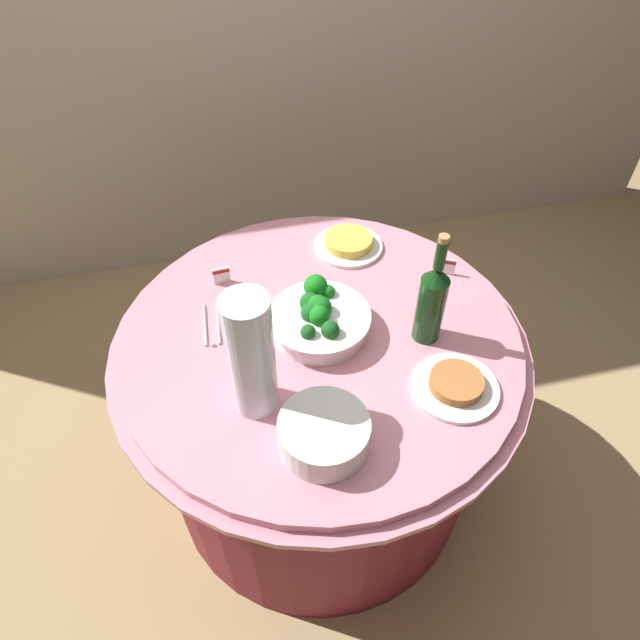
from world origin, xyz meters
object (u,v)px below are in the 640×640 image
wine_bottle (432,301)px  food_plate_peanuts (455,385)px  decorative_fruit_vase (251,359)px  food_plate_fried_egg (348,243)px  serving_tongs (212,326)px  plate_stack (324,433)px  label_placard_front (221,275)px  broccoli_bowl (319,318)px  label_placard_mid (447,265)px

wine_bottle → food_plate_peanuts: bearing=-88.4°
decorative_fruit_vase → food_plate_fried_egg: bearing=54.4°
decorative_fruit_vase → serving_tongs: size_ratio=2.03×
serving_tongs → food_plate_peanuts: (0.57, -0.36, 0.01)m
plate_stack → wine_bottle: size_ratio=0.62×
plate_stack → food_plate_peanuts: (0.36, 0.08, -0.02)m
plate_stack → label_placard_front: 0.63m
decorative_fruit_vase → food_plate_peanuts: bearing=-9.2°
broccoli_bowl → label_placard_front: broccoli_bowl is taller
label_placard_front → food_plate_peanuts: bearing=-46.0°
broccoli_bowl → label_placard_mid: bearing=17.8°
wine_bottle → serving_tongs: wine_bottle is taller
decorative_fruit_vase → label_placard_mid: bearing=28.1°
plate_stack → serving_tongs: plate_stack is taller
label_placard_front → serving_tongs: bearing=-106.0°
serving_tongs → label_placard_front: bearing=74.0°
wine_bottle → serving_tongs: bearing=163.2°
wine_bottle → food_plate_fried_egg: size_ratio=1.53×
broccoli_bowl → food_plate_fried_egg: broccoli_bowl is taller
decorative_fruit_vase → label_placard_mid: size_ratio=6.18×
broccoli_bowl → wine_bottle: size_ratio=0.83×
broccoli_bowl → serving_tongs: broccoli_bowl is taller
food_plate_fried_egg → label_placard_front: size_ratio=4.00×
plate_stack → label_placard_mid: bearing=44.3°
serving_tongs → label_placard_mid: 0.72m
broccoli_bowl → label_placard_front: bearing=132.6°
serving_tongs → label_placard_front: label_placard_front is taller
decorative_fruit_vase → serving_tongs: bearing=106.3°
food_plate_fried_egg → label_placard_mid: size_ratio=4.00×
plate_stack → food_plate_peanuts: bearing=11.9°
plate_stack → decorative_fruit_vase: (-0.13, 0.15, 0.12)m
plate_stack → label_placard_mid: 0.71m
label_placard_front → label_placard_mid: size_ratio=1.00×
food_plate_peanuts → label_placard_mid: 0.45m
food_plate_peanuts → food_plate_fried_egg: (-0.11, 0.61, 0.00)m
plate_stack → label_placard_mid: size_ratio=3.82×
wine_bottle → label_placard_front: (-0.51, 0.35, -0.10)m
decorative_fruit_vase → serving_tongs: (-0.08, 0.28, -0.16)m
serving_tongs → label_placard_mid: size_ratio=3.04×
wine_bottle → serving_tongs: size_ratio=2.01×
label_placard_mid → broccoli_bowl: bearing=-162.2°
food_plate_fried_egg → serving_tongs: bearing=-151.6°
plate_stack → food_plate_fried_egg: bearing=70.0°
decorative_fruit_vase → broccoli_bowl: bearing=44.6°
food_plate_fried_egg → label_placard_front: 0.42m
food_plate_peanuts → label_placard_mid: bearing=70.3°
food_plate_peanuts → food_plate_fried_egg: 0.62m
broccoli_bowl → decorative_fruit_vase: bearing=-135.4°
food_plate_peanuts → plate_stack: bearing=-168.1°
serving_tongs → food_plate_peanuts: bearing=-32.3°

